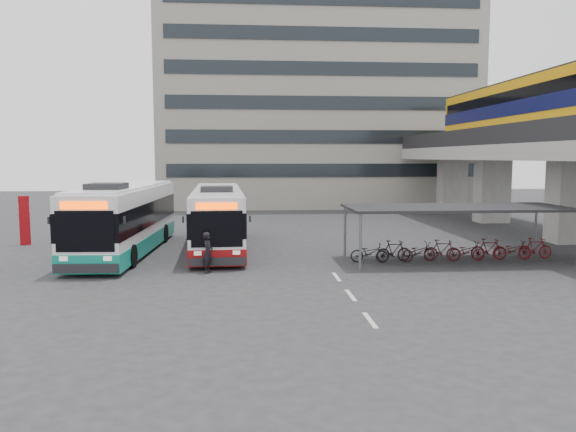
{
  "coord_description": "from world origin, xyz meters",
  "views": [
    {
      "loc": [
        -1.16,
        -21.84,
        4.78
      ],
      "look_at": [
        0.9,
        4.51,
        2.0
      ],
      "focal_mm": 35.0,
      "sensor_mm": 36.0,
      "label": 1
    }
  ],
  "objects": [
    {
      "name": "bus_teal",
      "position": [
        -7.08,
        6.54,
        1.69
      ],
      "size": [
        3.28,
        12.4,
        3.63
      ],
      "rotation": [
        0.0,
        0.0,
        -0.05
      ],
      "color": "white",
      "rests_on": "ground"
    },
    {
      "name": "viaduct",
      "position": [
        17.0,
        13.1,
        6.23
      ],
      "size": [
        8.0,
        32.0,
        9.68
      ],
      "color": "gray",
      "rests_on": "ground"
    },
    {
      "name": "ground",
      "position": [
        0.0,
        0.0,
        0.0
      ],
      "size": [
        120.0,
        120.0,
        0.0
      ],
      "primitive_type": "plane",
      "color": "#28282B",
      "rests_on": "ground"
    },
    {
      "name": "sign_totem_north",
      "position": [
        -13.12,
        9.56,
        1.38
      ],
      "size": [
        0.57,
        0.32,
        2.68
      ],
      "rotation": [
        0.0,
        0.0,
        0.3
      ],
      "color": "#96090E",
      "rests_on": "ground"
    },
    {
      "name": "bus_main",
      "position": [
        -2.55,
        7.38,
        1.59
      ],
      "size": [
        2.98,
        11.66,
        3.42
      ],
      "rotation": [
        0.0,
        0.0,
        0.04
      ],
      "color": "white",
      "rests_on": "ground"
    },
    {
      "name": "office_block",
      "position": [
        6.0,
        36.0,
        12.5
      ],
      "size": [
        30.0,
        15.0,
        25.0
      ],
      "primitive_type": "cube",
      "color": "gray",
      "rests_on": "ground"
    },
    {
      "name": "pedestrian",
      "position": [
        -2.67,
        1.23,
        0.85
      ],
      "size": [
        0.56,
        0.71,
        1.71
      ],
      "primitive_type": "imported",
      "rotation": [
        0.0,
        0.0,
        1.31
      ],
      "color": "black",
      "rests_on": "ground"
    },
    {
      "name": "road_markings",
      "position": [
        2.5,
        -3.0,
        0.01
      ],
      "size": [
        0.15,
        7.6,
        0.01
      ],
      "color": "beige",
      "rests_on": "ground"
    },
    {
      "name": "bike_shelter",
      "position": [
        8.47,
        3.0,
        1.3
      ],
      "size": [
        10.0,
        4.0,
        2.54
      ],
      "color": "#595B60",
      "rests_on": "ground"
    }
  ]
}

